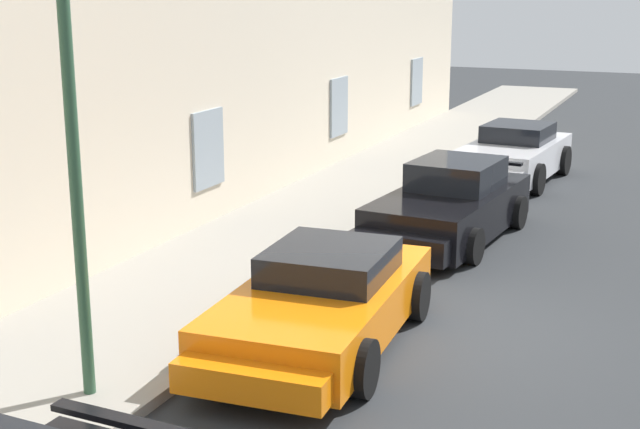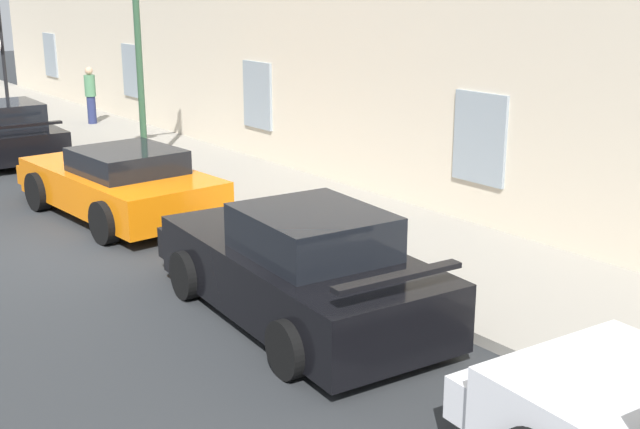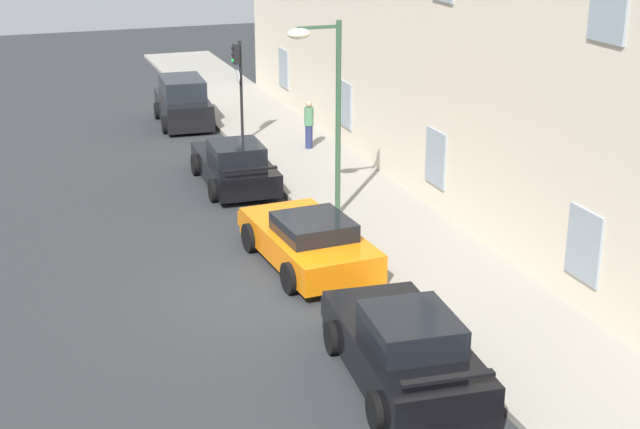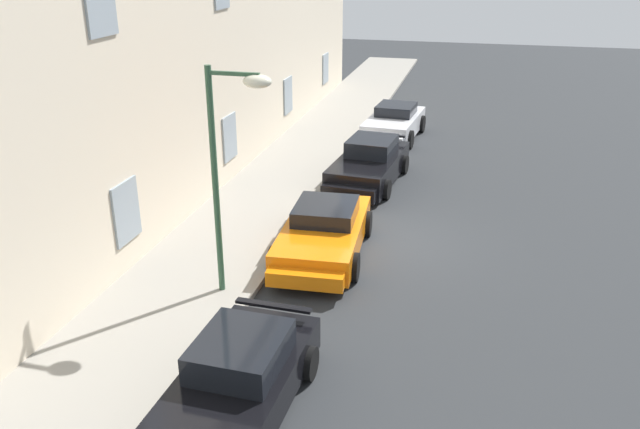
{
  "view_description": "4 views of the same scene",
  "coord_description": "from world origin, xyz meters",
  "px_view_note": "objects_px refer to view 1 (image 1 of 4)",
  "views": [
    {
      "loc": [
        -11.59,
        -3.03,
        4.71
      ],
      "look_at": [
        1.02,
        2.42,
        1.18
      ],
      "focal_mm": 50.67,
      "sensor_mm": 36.0,
      "label": 1
    },
    {
      "loc": [
        12.33,
        -4.31,
        4.06
      ],
      "look_at": [
        2.92,
        2.83,
        0.71
      ],
      "focal_mm": 46.0,
      "sensor_mm": 36.0,
      "label": 2
    },
    {
      "loc": [
        17.94,
        -5.14,
        8.54
      ],
      "look_at": [
        -0.29,
        1.41,
        1.56
      ],
      "focal_mm": 52.03,
      "sensor_mm": 36.0,
      "label": 3
    },
    {
      "loc": [
        -16.1,
        -2.25,
        7.53
      ],
      "look_at": [
        -0.49,
        1.71,
        0.79
      ],
      "focal_mm": 36.34,
      "sensor_mm": 36.0,
      "label": 4
    }
  ],
  "objects_px": {
    "sportscar_yellow_flank": "(318,306)",
    "sportscar_tail_end": "(512,157)",
    "sportscar_white_middle": "(447,208)",
    "street_lamp": "(103,80)"
  },
  "relations": [
    {
      "from": "sportscar_tail_end",
      "to": "street_lamp",
      "type": "distance_m",
      "value": 14.35
    },
    {
      "from": "sportscar_yellow_flank",
      "to": "sportscar_tail_end",
      "type": "bearing_deg",
      "value": -0.88
    },
    {
      "from": "sportscar_tail_end",
      "to": "sportscar_white_middle",
      "type": "bearing_deg",
      "value": 179.66
    },
    {
      "from": "sportscar_yellow_flank",
      "to": "sportscar_tail_end",
      "type": "height_order",
      "value": "sportscar_tail_end"
    },
    {
      "from": "sportscar_yellow_flank",
      "to": "street_lamp",
      "type": "height_order",
      "value": "street_lamp"
    },
    {
      "from": "sportscar_yellow_flank",
      "to": "street_lamp",
      "type": "distance_m",
      "value": 4.25
    },
    {
      "from": "sportscar_white_middle",
      "to": "street_lamp",
      "type": "distance_m",
      "value": 8.94
    },
    {
      "from": "sportscar_yellow_flank",
      "to": "street_lamp",
      "type": "bearing_deg",
      "value": 152.51
    },
    {
      "from": "sportscar_white_middle",
      "to": "sportscar_tail_end",
      "type": "bearing_deg",
      "value": -0.34
    },
    {
      "from": "sportscar_yellow_flank",
      "to": "sportscar_white_middle",
      "type": "xyz_separation_m",
      "value": [
        5.72,
        -0.14,
        0.03
      ]
    }
  ]
}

